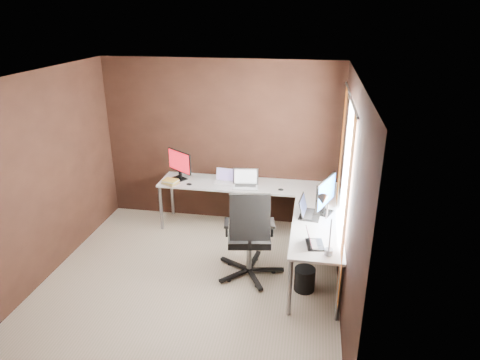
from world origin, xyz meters
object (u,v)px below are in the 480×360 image
Objects in this scene: laptop_silver at (245,183)px; desk_lamp at (325,217)px; drawer_pedestal at (311,226)px; laptop_black_big at (307,211)px; laptop_white at (225,180)px; laptop_black_small at (313,242)px; monitor_left at (180,163)px; book_stack at (171,182)px; monitor_right at (326,194)px; wastebasket at (305,279)px; office_chair at (249,251)px.

desk_lamp is at bearing -62.89° from laptop_silver.
drawer_pedestal is 1.61m from desk_lamp.
laptop_black_big is (-0.06, -0.53, 0.48)m from drawer_pedestal.
laptop_white reaches higher than laptop_black_small.
monitor_left reaches higher than laptop_white.
laptop_black_big is (0.92, -0.80, -0.00)m from laptop_silver.
monitor_left reaches higher than book_stack.
desk_lamp is (-0.03, -0.93, 0.14)m from monitor_right.
book_stack is (-1.11, -0.11, -0.02)m from laptop_silver.
laptop_white is (-1.31, 0.35, 0.47)m from drawer_pedestal.
wastebasket is (-0.17, 0.30, -1.00)m from desk_lamp.
laptop_black_small is (2.03, -1.66, -0.21)m from monitor_left.
drawer_pedestal is at bearing -4.12° from book_stack.
laptop_white is at bearing 14.62° from book_stack.
laptop_black_small is 0.66m from wastebasket.
laptop_black_small is 1.04× the size of book_stack.
wastebasket is (2.05, -1.23, -0.62)m from book_stack.
book_stack is 2.47m from wastebasket.
monitor_left is at bearing 71.58° from laptop_black_big.
laptop_silver is 1.04× the size of laptop_black_big.
laptop_black_small is 0.44× the size of desk_lamp.
desk_lamp reaches higher than laptop_white.
laptop_black_small is (0.08, -0.74, -0.01)m from laptop_black_big.
laptop_silver reaches higher than laptop_black_big.
laptop_black_big is at bearing 136.41° from monitor_right.
monitor_right reaches higher than laptop_white.
laptop_black_big is (-0.21, -0.10, -0.22)m from monitor_right.
monitor_left reaches higher than laptop_black_small.
laptop_silver reaches higher than wastebasket.
drawer_pedestal is 2.14m from book_stack.
monitor_left is at bearing 166.18° from laptop_silver.
wastebasket is (1.27, -1.43, -0.63)m from laptop_white.
wastebasket is at bearing -61.85° from laptop_silver.
desk_lamp is at bearing -44.56° from laptop_white.
laptop_white is at bearing 83.57° from monitor_right.
desk_lamp is (2.21, -1.52, 0.38)m from book_stack.
office_chair is (-0.76, 0.38, -0.42)m from laptop_black_small.
office_chair reaches higher than monitor_left.
laptop_white is 0.34m from laptop_silver.
book_stack is (-0.78, -0.20, -0.01)m from laptop_white.
monitor_right is at bearing 16.99° from office_chair.
monitor_left is at bearing 42.04° from laptop_black_small.
laptop_black_big is at bearing 17.71° from office_chair.
monitor_right is at bearing -17.75° from laptop_black_small.
laptop_white reaches higher than drawer_pedestal.
desk_lamp is at bearing -84.64° from drawer_pedestal.
laptop_black_small is at bearing -36.47° from office_chair.
monitor_right reaches higher than drawer_pedestal.
laptop_black_small is 2.54m from book_stack.
drawer_pedestal is at bearing 0.84° from laptop_black_big.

